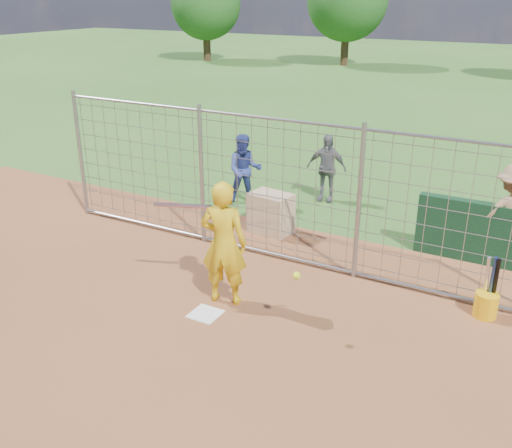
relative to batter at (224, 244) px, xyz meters
The scene contains 12 objects.
ground 1.01m from the batter, 97.28° to the right, with size 100.00×100.00×0.00m, color #2D591E.
infield_dirt 3.43m from the batter, 90.64° to the right, with size 18.00×18.00×0.00m, color brown.
home_plate 1.08m from the batter, 94.32° to the right, with size 0.43×0.43×0.02m, color silver.
dugout_wall 4.74m from the batter, 44.55° to the left, with size 2.60×0.20×1.10m, color #11381E.
batter is the anchor object (origin of this frame).
bystander_a 4.31m from the batter, 115.98° to the left, with size 0.77×0.60×1.58m, color navy.
bystander_b 4.99m from the batter, 94.74° to the left, with size 0.89×0.37×1.53m, color #5D5C62.
bystander_c 4.97m from the batter, 44.17° to the left, with size 1.16×0.67×1.80m, color #967351.
equipment_bin 2.86m from the batter, 103.17° to the left, with size 0.80×0.55×0.80m, color tan.
equipment_in_play 0.48m from the batter, 117.12° to the right, with size 2.38×0.37×0.69m.
bucket_with_bats 3.93m from the batter, 22.34° to the left, with size 0.34×0.35×0.97m.
backstop_fence 1.74m from the batter, 91.24° to the left, with size 9.08×0.08×2.60m.
Camera 1 is at (4.18, -6.19, 4.45)m, focal length 40.00 mm.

